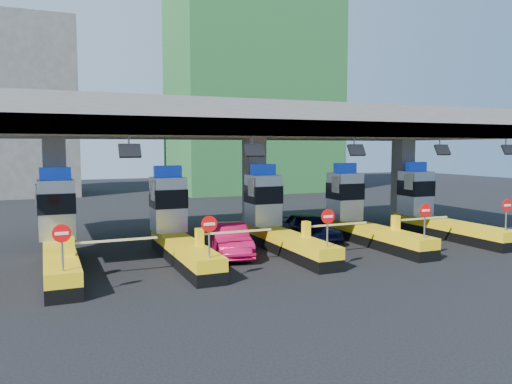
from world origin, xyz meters
name	(u,v)px	position (x,y,z in m)	size (l,w,h in m)	color
ground	(278,250)	(0.00, 0.00, 0.00)	(120.00, 120.00, 0.00)	black
toll_canopy	(255,126)	(0.00, 2.87, 6.13)	(28.00, 12.09, 7.00)	slate
toll_lane_far_left	(58,235)	(-10.00, 0.28, 1.40)	(4.43, 8.00, 4.16)	black
toll_lane_left	(176,227)	(-5.00, 0.28, 1.40)	(4.43, 8.00, 4.16)	black
toll_lane_center	(276,221)	(0.00, 0.28, 1.40)	(4.43, 8.00, 4.16)	black
toll_lane_right	(360,216)	(5.00, 0.28, 1.40)	(4.43, 8.00, 4.16)	black
toll_lane_far_right	(433,211)	(10.00, 0.28, 1.40)	(4.43, 8.00, 4.16)	black
bg_building_scaffold	(252,69)	(12.00, 32.00, 14.00)	(18.00, 12.00, 28.00)	#1E5926
bg_building_concrete	(4,108)	(-14.00, 36.00, 9.00)	(14.00, 10.00, 18.00)	#4C4C49
van	(310,228)	(2.46, 1.24, 0.77)	(1.81, 4.50, 1.53)	black
red_car	(229,240)	(-2.64, -0.25, 0.75)	(1.58, 4.53, 1.49)	#C10E42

